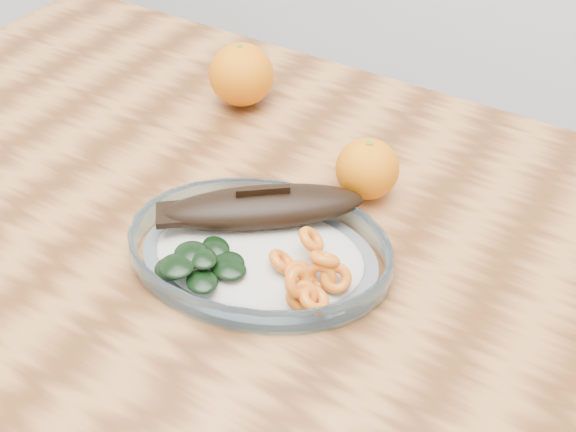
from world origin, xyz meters
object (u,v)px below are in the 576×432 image
(dining_table, at_px, (221,277))
(orange_right, at_px, (367,169))
(plated_meal, at_px, (259,247))
(orange_left, at_px, (241,75))

(dining_table, relative_size, orange_right, 15.86)
(plated_meal, distance_m, orange_left, 0.33)
(plated_meal, relative_size, orange_left, 7.03)
(plated_meal, xyz_separation_m, orange_right, (0.05, 0.16, 0.02))
(orange_right, bearing_deg, dining_table, -134.85)
(dining_table, bearing_deg, orange_left, 117.13)
(plated_meal, height_order, orange_right, plated_meal)
(orange_left, distance_m, orange_right, 0.26)
(plated_meal, height_order, orange_left, orange_left)
(dining_table, height_order, plated_meal, plated_meal)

